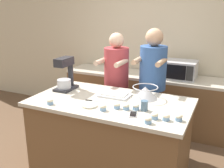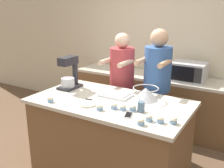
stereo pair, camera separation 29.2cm
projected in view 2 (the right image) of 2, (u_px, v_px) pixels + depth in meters
The scene contains 22 objects.
back_wall at pixel (167, 44), 4.33m from camera, with size 10.00×0.06×2.70m.
island_counter at pixel (110, 138), 3.07m from camera, with size 1.78×0.98×0.94m.
back_counter at pixel (157, 102), 4.31m from camera, with size 2.80×0.60×0.88m.
person_left at pixel (122, 88), 3.71m from camera, with size 0.35×0.51×1.61m.
person_right at pixel (157, 91), 3.44m from camera, with size 0.36×0.52×1.69m.
stand_mixer at pixel (69, 74), 3.32m from camera, with size 0.20×0.30×0.41m.
mixing_bowl at pixel (146, 93), 2.93m from camera, with size 0.29×0.29×0.14m.
baking_tray at pixel (116, 95), 3.07m from camera, with size 0.35×0.24×0.04m.
microwave_oven at pixel (189, 71), 3.90m from camera, with size 0.50×0.39×0.27m.
cell_phone at pixel (128, 115), 2.53m from camera, with size 0.11×0.16×0.01m.
drinking_glass at pixel (141, 107), 2.61m from camera, with size 0.07×0.07×0.10m.
small_plate at pixel (88, 105), 2.79m from camera, with size 0.17×0.17×0.02m.
knife at pixel (93, 100), 2.94m from camera, with size 0.22×0.05×0.01m.
cupcake_0 at pixel (114, 106), 2.69m from camera, with size 0.07×0.07×0.07m.
cupcake_1 at pixel (100, 107), 2.66m from camera, with size 0.07×0.07×0.07m.
cupcake_2 at pixel (123, 107), 2.66m from camera, with size 0.07×0.07×0.07m.
cupcake_3 at pixel (173, 120), 2.36m from camera, with size 0.07×0.07×0.07m.
cupcake_4 at pixel (141, 121), 2.33m from camera, with size 0.07×0.07×0.07m.
cupcake_5 at pixel (133, 107), 2.65m from camera, with size 0.07×0.07×0.07m.
cupcake_6 at pixel (149, 117), 2.41m from camera, with size 0.07×0.07×0.07m.
cupcake_7 at pixel (50, 99), 2.88m from camera, with size 0.07×0.07×0.07m.
cupcake_8 at pixel (160, 119), 2.37m from camera, with size 0.07×0.07×0.07m.
Camera 2 is at (1.43, -2.35, 1.97)m, focal length 42.00 mm.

